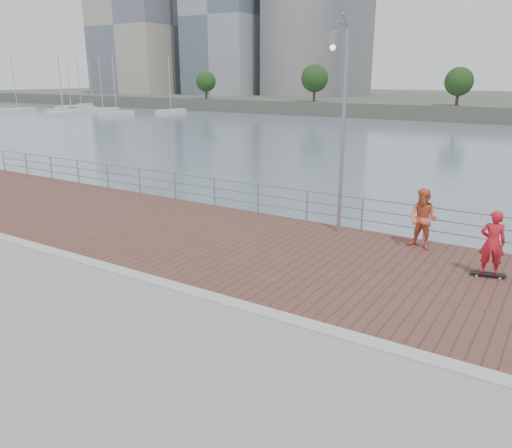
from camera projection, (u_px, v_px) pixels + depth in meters
The scene contains 10 objects.
water at pixel (212, 373), 12.21m from camera, with size 400.00×400.00×0.00m, color slate.
brick_lane at pixel (285, 253), 14.55m from camera, with size 40.00×6.80×0.02m, color brown.
curb at pixel (210, 297), 11.64m from camera, with size 40.00×0.40×0.06m, color #B7B5AD.
guardrail at pixel (334, 206), 17.11m from camera, with size 39.06×0.06×1.13m.
street_lamp at pixel (339, 90), 15.01m from camera, with size 0.47×1.36×6.43m.
skateboard at pixel (488, 274), 12.80m from camera, with size 0.88×0.41×0.10m.
skateboarder at pixel (492, 243), 12.56m from camera, with size 0.61×0.40×1.68m, color red.
bystander at pixel (423, 219), 14.71m from camera, with size 0.88×0.69×1.81m, color #EC6E45.
shoreline_trees at pixel (455, 81), 78.17m from camera, with size 109.19×4.94×6.59m.
marina at pixel (86, 109), 103.09m from camera, with size 34.58×29.65×10.73m.
Camera 1 is at (6.63, -8.43, 4.97)m, focal length 35.00 mm.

